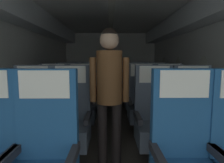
% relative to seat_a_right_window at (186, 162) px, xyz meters
% --- Properties ---
extents(ground, '(3.49, 7.72, 0.02)m').
position_rel_seat_a_right_window_xyz_m(ground, '(-0.50, 2.03, -0.49)').
color(ground, '#3D3833').
extents(fuselage_shell, '(3.37, 7.37, 2.20)m').
position_rel_seat_a_right_window_xyz_m(fuselage_shell, '(-0.50, 2.28, 1.11)').
color(fuselage_shell, silver).
rests_on(fuselage_shell, ground).
extents(seat_a_right_window, '(0.48, 0.47, 1.14)m').
position_rel_seat_a_right_window_xyz_m(seat_a_right_window, '(0.00, 0.00, 0.00)').
color(seat_a_right_window, '#38383D').
rests_on(seat_a_right_window, ground).
extents(seat_b_left_window, '(0.48, 0.47, 1.14)m').
position_rel_seat_a_right_window_xyz_m(seat_b_left_window, '(-1.44, 0.88, 0.00)').
color(seat_b_left_window, '#38383D').
rests_on(seat_b_left_window, ground).
extents(seat_b_left_aisle, '(0.48, 0.47, 1.14)m').
position_rel_seat_a_right_window_xyz_m(seat_b_left_aisle, '(-1.00, 0.88, 0.00)').
color(seat_b_left_aisle, '#38383D').
rests_on(seat_b_left_aisle, ground).
extents(seat_b_right_aisle, '(0.48, 0.47, 1.14)m').
position_rel_seat_a_right_window_xyz_m(seat_b_right_aisle, '(0.44, 0.86, 0.00)').
color(seat_b_right_aisle, '#38383D').
rests_on(seat_b_right_aisle, ground).
extents(seat_b_right_window, '(0.48, 0.47, 1.14)m').
position_rel_seat_a_right_window_xyz_m(seat_b_right_window, '(-0.01, 0.88, 0.00)').
color(seat_b_right_window, '#38383D').
rests_on(seat_b_right_window, ground).
extents(seat_c_left_window, '(0.48, 0.47, 1.14)m').
position_rel_seat_a_right_window_xyz_m(seat_c_left_window, '(-1.45, 1.73, 0.00)').
color(seat_c_left_window, '#38383D').
rests_on(seat_c_left_window, ground).
extents(seat_c_left_aisle, '(0.48, 0.47, 1.14)m').
position_rel_seat_a_right_window_xyz_m(seat_c_left_aisle, '(-1.00, 1.75, 0.00)').
color(seat_c_left_aisle, '#38383D').
rests_on(seat_c_left_aisle, ground).
extents(seat_c_right_aisle, '(0.48, 0.47, 1.14)m').
position_rel_seat_a_right_window_xyz_m(seat_c_right_aisle, '(0.43, 1.73, 0.00)').
color(seat_c_right_aisle, '#38383D').
rests_on(seat_c_right_aisle, ground).
extents(seat_c_right_window, '(0.48, 0.47, 1.14)m').
position_rel_seat_a_right_window_xyz_m(seat_c_right_window, '(-0.02, 1.74, 0.00)').
color(seat_c_right_window, '#38383D').
rests_on(seat_c_right_window, ground).
extents(seat_d_left_window, '(0.48, 0.47, 1.14)m').
position_rel_seat_a_right_window_xyz_m(seat_d_left_window, '(-1.44, 2.62, 0.00)').
color(seat_d_left_window, '#38383D').
rests_on(seat_d_left_window, ground).
extents(seat_d_left_aisle, '(0.48, 0.47, 1.14)m').
position_rel_seat_a_right_window_xyz_m(seat_d_left_aisle, '(-1.01, 2.62, 0.00)').
color(seat_d_left_aisle, '#38383D').
rests_on(seat_d_left_aisle, ground).
extents(seat_d_right_aisle, '(0.48, 0.47, 1.14)m').
position_rel_seat_a_right_window_xyz_m(seat_d_right_aisle, '(0.44, 2.63, 0.00)').
color(seat_d_right_aisle, '#38383D').
rests_on(seat_d_right_aisle, ground).
extents(seat_d_right_window, '(0.48, 0.47, 1.14)m').
position_rel_seat_a_right_window_xyz_m(seat_d_right_window, '(-0.00, 2.61, 0.00)').
color(seat_d_right_window, '#38383D').
rests_on(seat_d_right_window, ground).
extents(seat_e_left_window, '(0.48, 0.47, 1.14)m').
position_rel_seat_a_right_window_xyz_m(seat_e_left_window, '(-1.45, 3.50, 0.00)').
color(seat_e_left_window, '#38383D').
rests_on(seat_e_left_window, ground).
extents(seat_e_left_aisle, '(0.48, 0.47, 1.14)m').
position_rel_seat_a_right_window_xyz_m(seat_e_left_aisle, '(-1.00, 3.50, 0.00)').
color(seat_e_left_aisle, '#38383D').
rests_on(seat_e_left_aisle, ground).
extents(seat_e_right_aisle, '(0.48, 0.47, 1.14)m').
position_rel_seat_a_right_window_xyz_m(seat_e_right_aisle, '(0.44, 3.50, 0.00)').
color(seat_e_right_aisle, '#38383D').
rests_on(seat_e_right_aisle, ground).
extents(seat_e_right_window, '(0.48, 0.47, 1.14)m').
position_rel_seat_a_right_window_xyz_m(seat_e_right_window, '(-0.00, 3.49, 0.00)').
color(seat_e_right_window, '#38383D').
rests_on(seat_e_right_window, ground).
extents(flight_attendant, '(0.43, 0.28, 1.54)m').
position_rel_seat_a_right_window_xyz_m(flight_attendant, '(-0.54, 0.79, 0.46)').
color(flight_attendant, black).
rests_on(flight_attendant, ground).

